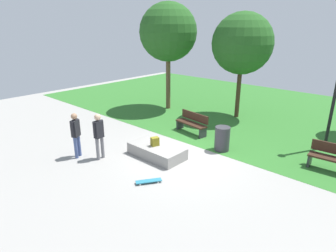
% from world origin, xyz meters
% --- Properties ---
extents(ground_plane, '(28.00, 28.00, 0.00)m').
position_xyz_m(ground_plane, '(0.00, 0.00, 0.00)').
color(ground_plane, gray).
extents(grass_lawn, '(26.60, 12.94, 0.01)m').
position_xyz_m(grass_lawn, '(0.00, 7.53, 0.00)').
color(grass_lawn, '#2D6B28').
rests_on(grass_lawn, ground_plane).
extents(concrete_ledge, '(2.09, 1.09, 0.42)m').
position_xyz_m(concrete_ledge, '(-0.59, -0.62, 0.21)').
color(concrete_ledge, gray).
rests_on(concrete_ledge, ground_plane).
extents(backpack_on_ledge, '(0.28, 0.33, 0.32)m').
position_xyz_m(backpack_on_ledge, '(-0.65, -0.66, 0.58)').
color(backpack_on_ledge, olive).
rests_on(backpack_on_ledge, concrete_ledge).
extents(skater_performing_trick, '(0.33, 0.39, 1.67)m').
position_xyz_m(skater_performing_trick, '(-2.69, -2.60, 0.97)').
color(skater_performing_trick, '#3F5184').
rests_on(skater_performing_trick, ground_plane).
extents(skater_watching, '(0.23, 0.43, 1.69)m').
position_xyz_m(skater_watching, '(-1.95, -2.14, 0.99)').
color(skater_watching, slate).
rests_on(skater_watching, ground_plane).
extents(skateboard_by_ledge, '(0.61, 0.78, 0.08)m').
position_xyz_m(skateboard_by_ledge, '(0.56, -2.16, 0.06)').
color(skateboard_by_ledge, teal).
rests_on(skateboard_by_ledge, ground_plane).
extents(park_bench_by_oak, '(1.65, 0.70, 0.91)m').
position_xyz_m(park_bench_by_oak, '(-1.12, 2.19, 0.48)').
color(park_bench_by_oak, '#331E14').
rests_on(park_bench_by_oak, ground_plane).
extents(park_bench_far_left, '(1.63, 0.57, 0.91)m').
position_xyz_m(park_bench_far_left, '(4.56, 2.50, 0.48)').
color(park_bench_far_left, '#331E14').
rests_on(park_bench_far_left, ground_plane).
extents(tree_slender_maple, '(2.98, 2.98, 5.23)m').
position_xyz_m(tree_slender_maple, '(-0.84, 5.65, 3.72)').
color(tree_slender_maple, '#42301E').
rests_on(tree_slender_maple, grass_lawn).
extents(tree_young_birch, '(3.10, 3.10, 5.77)m').
position_xyz_m(tree_young_birch, '(-4.62, 4.45, 4.21)').
color(tree_young_birch, brown).
rests_on(tree_young_birch, grass_lawn).
extents(trash_bin, '(0.57, 0.57, 0.95)m').
position_xyz_m(trash_bin, '(0.89, 1.46, 0.47)').
color(trash_bin, '#333338').
rests_on(trash_bin, ground_plane).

